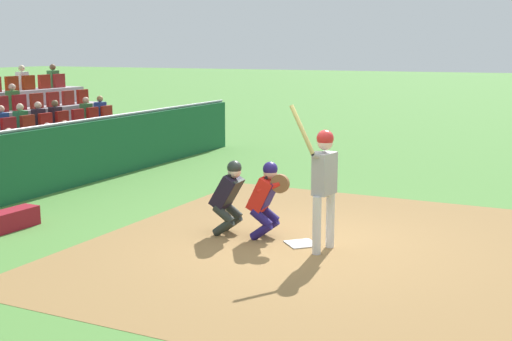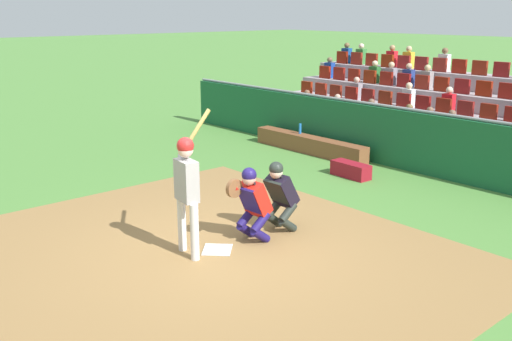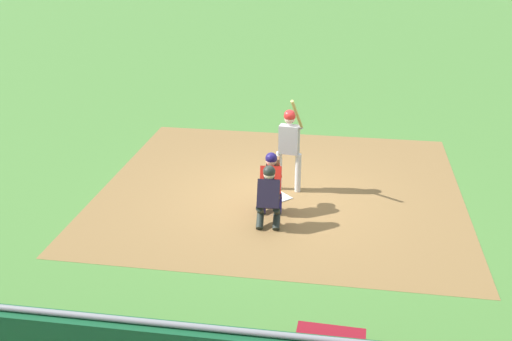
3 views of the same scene
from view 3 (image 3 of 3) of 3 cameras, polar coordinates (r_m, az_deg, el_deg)
name	(u,v)px [view 3 (image 3 of 3)]	position (r m, az deg, el deg)	size (l,w,h in m)	color
ground_plane	(278,198)	(12.74, 2.18, -2.66)	(160.00, 160.00, 0.00)	#4F863A
infield_dirt_patch	(281,188)	(13.19, 2.43, -1.71)	(7.85, 7.29, 0.01)	olive
home_plate_marker	(278,197)	(12.73, 2.18, -2.59)	(0.44, 0.44, 0.02)	white
batter_at_plate	(289,141)	(12.65, 3.25, 2.85)	(0.59, 0.69, 2.21)	silver
catcher_crouching	(271,179)	(11.87, 1.49, -0.86)	(0.48, 0.73, 1.28)	#1F1558
home_plate_umpire	(269,195)	(11.28, 1.23, -2.34)	(0.48, 0.51, 1.26)	#252C27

